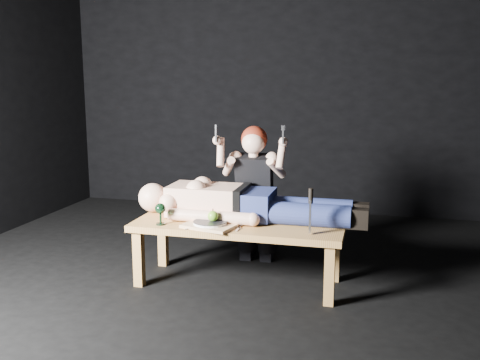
{
  "coord_description": "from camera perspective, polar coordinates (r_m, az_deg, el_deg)",
  "views": [
    {
      "loc": [
        0.96,
        -3.42,
        1.47
      ],
      "look_at": [
        0.0,
        0.25,
        0.75
      ],
      "focal_mm": 40.91,
      "sensor_mm": 36.0,
      "label": 1
    }
  ],
  "objects": [
    {
      "name": "ground",
      "position": [
        3.84,
        -1.01,
        -11.74
      ],
      "size": [
        5.0,
        5.0,
        0.0
      ],
      "primitive_type": "plane",
      "color": "black",
      "rests_on": "ground"
    },
    {
      "name": "back_wall",
      "position": [
        6.0,
        5.48,
        10.99
      ],
      "size": [
        5.0,
        0.0,
        5.0
      ],
      "primitive_type": "plane",
      "rotation": [
        1.57,
        0.0,
        0.0
      ],
      "color": "black",
      "rests_on": "ground"
    },
    {
      "name": "table",
      "position": [
        3.94,
        -0.18,
        -7.65
      ],
      "size": [
        1.49,
        0.56,
        0.45
      ],
      "primitive_type": "cube",
      "rotation": [
        0.0,
        0.0,
        0.0
      ],
      "color": "#B38744",
      "rests_on": "ground"
    },
    {
      "name": "lying_man",
      "position": [
        3.96,
        1.0,
        -2.07
      ],
      "size": [
        1.59,
        0.49,
        0.28
      ],
      "primitive_type": null,
      "rotation": [
        0.0,
        0.0,
        0.0
      ],
      "color": "beige",
      "rests_on": "table"
    },
    {
      "name": "kneeling_woman",
      "position": [
        4.32,
        1.66,
        -1.32
      ],
      "size": [
        0.64,
        0.7,
        1.13
      ],
      "primitive_type": null,
      "rotation": [
        0.0,
        0.0,
        0.05
      ],
      "color": "black",
      "rests_on": "ground"
    },
    {
      "name": "serving_tray",
      "position": [
        3.78,
        -3.14,
        -4.75
      ],
      "size": [
        0.39,
        0.32,
        0.02
      ],
      "primitive_type": "cube",
      "rotation": [
        0.0,
        0.0,
        -0.24
      ],
      "color": "tan",
      "rests_on": "table"
    },
    {
      "name": "plate",
      "position": [
        3.78,
        -3.14,
        -4.47
      ],
      "size": [
        0.28,
        0.28,
        0.02
      ],
      "primitive_type": "cylinder",
      "rotation": [
        0.0,
        0.0,
        -0.24
      ],
      "color": "white",
      "rests_on": "serving_tray"
    },
    {
      "name": "apple",
      "position": [
        3.77,
        -2.83,
        -3.78
      ],
      "size": [
        0.07,
        0.07,
        0.07
      ],
      "primitive_type": "sphere",
      "color": "#5C9F20",
      "rests_on": "plate"
    },
    {
      "name": "goblet",
      "position": [
        3.85,
        -8.3,
        -3.53
      ],
      "size": [
        0.07,
        0.07,
        0.15
      ],
      "primitive_type": null,
      "rotation": [
        0.0,
        0.0,
        0.0
      ],
      "color": "black",
      "rests_on": "table"
    },
    {
      "name": "fork_flat",
      "position": [
        3.8,
        -5.4,
        -4.84
      ],
      "size": [
        0.04,
        0.16,
        0.01
      ],
      "primitive_type": "cube",
      "rotation": [
        0.0,
        0.0,
        0.14
      ],
      "color": "#B2B2B7",
      "rests_on": "table"
    },
    {
      "name": "knife_flat",
      "position": [
        3.74,
        -0.11,
        -5.04
      ],
      "size": [
        0.02,
        0.16,
        0.01
      ],
      "primitive_type": "cube",
      "rotation": [
        0.0,
        0.0,
        0.03
      ],
      "color": "#B2B2B7",
      "rests_on": "table"
    },
    {
      "name": "spoon_flat",
      "position": [
        3.79,
        -0.44,
        -4.81
      ],
      "size": [
        0.11,
        0.13,
        0.01
      ],
      "primitive_type": "cube",
      "rotation": [
        0.0,
        0.0,
        0.67
      ],
      "color": "#B2B2B7",
      "rests_on": "table"
    },
    {
      "name": "carving_knife",
      "position": [
        3.59,
        7.35,
        -3.27
      ],
      "size": [
        0.04,
        0.04,
        0.31
      ],
      "primitive_type": null,
      "rotation": [
        0.0,
        0.0,
        0.0
      ],
      "color": "#B2B2B7",
      "rests_on": "table"
    }
  ]
}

